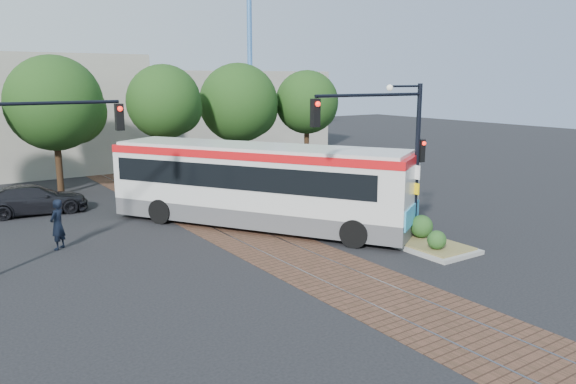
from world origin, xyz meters
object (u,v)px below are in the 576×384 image
at_px(city_bus, 257,182).
at_px(officer, 57,224).
at_px(signal_pole_left, 19,158).
at_px(signal_pole_main, 395,139).
at_px(traffic_island, 410,234).
at_px(parked_car, 34,199).

xyz_separation_m(city_bus, officer, (-8.00, 1.39, -1.03)).
bearing_deg(signal_pole_left, signal_pole_main, -21.45).
bearing_deg(officer, signal_pole_main, 102.96).
xyz_separation_m(traffic_island, signal_pole_main, (-0.96, 0.09, 3.83)).
relative_size(traffic_island, signal_pole_left, 0.87).
bearing_deg(officer, signal_pole_left, 10.02).
relative_size(city_bus, officer, 6.65).
height_order(signal_pole_main, signal_pole_left, signal_pole_main).
relative_size(traffic_island, parked_car, 1.07).
relative_size(signal_pole_main, officer, 3.10).
distance_m(city_bus, officer, 8.19).
bearing_deg(signal_pole_left, officer, 55.02).
height_order(city_bus, officer, city_bus).
distance_m(city_bus, parked_car, 11.18).
xyz_separation_m(traffic_island, parked_car, (-11.45, 13.53, 0.37)).
bearing_deg(signal_pole_left, city_bus, 3.62).
bearing_deg(traffic_island, city_bus, 124.67).
relative_size(officer, parked_car, 0.40).
xyz_separation_m(officer, parked_car, (0.35, 6.65, -0.26)).
distance_m(city_bus, traffic_island, 6.88).
bearing_deg(signal_pole_main, parked_car, 127.98).
bearing_deg(traffic_island, parked_car, 130.24).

